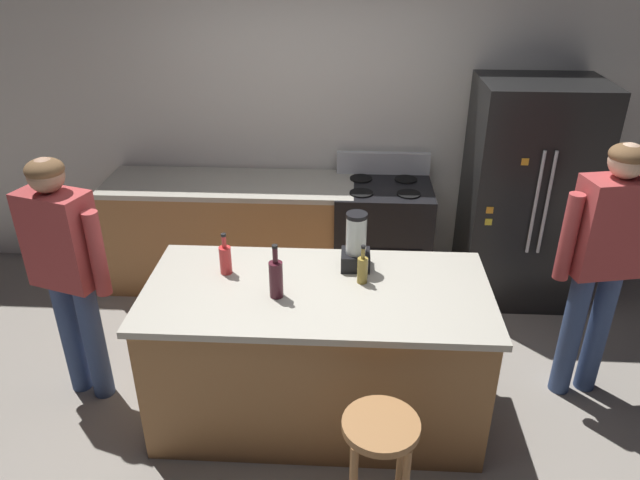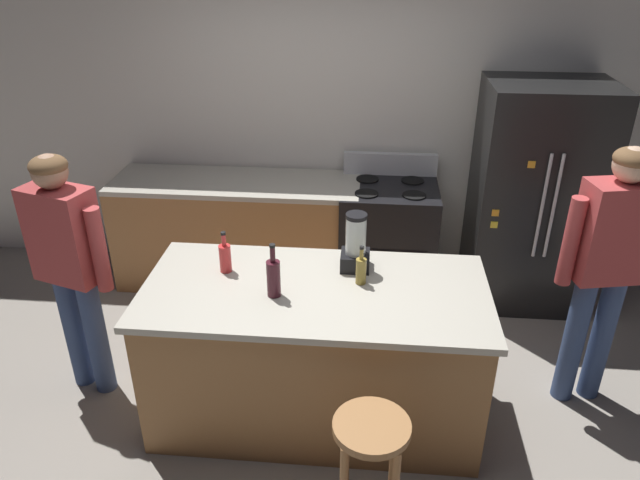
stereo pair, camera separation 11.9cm
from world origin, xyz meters
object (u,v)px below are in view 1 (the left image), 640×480
at_px(blender_appliance, 356,245).
at_px(bar_stool, 380,448).
at_px(refrigerator, 526,195).
at_px(person_by_sink_right, 605,252).
at_px(kitchen_island, 317,353).
at_px(bottle_vinegar, 362,269).
at_px(stove_range, 381,237).
at_px(person_by_island_left, 65,261).
at_px(bottle_soda, 225,259).
at_px(bottle_wine, 276,278).

bearing_deg(blender_appliance, bar_stool, -83.26).
bearing_deg(refrigerator, person_by_sink_right, -83.66).
xyz_separation_m(kitchen_island, bottle_vinegar, (0.25, 0.08, 0.54)).
bearing_deg(person_by_sink_right, stove_range, 135.37).
xyz_separation_m(bar_stool, blender_appliance, (-0.13, 1.06, 0.51)).
relative_size(stove_range, person_by_island_left, 0.68).
height_order(refrigerator, stove_range, refrigerator).
xyz_separation_m(person_by_island_left, bottle_soda, (0.95, 0.03, 0.03)).
xyz_separation_m(blender_appliance, bottle_vinegar, (0.04, -0.17, -0.06)).
xyz_separation_m(person_by_island_left, blender_appliance, (1.70, 0.13, 0.09)).
height_order(bar_stool, blender_appliance, blender_appliance).
distance_m(person_by_island_left, bottle_wine, 1.29).
bearing_deg(kitchen_island, bottle_soda, 165.20).
xyz_separation_m(kitchen_island, stove_range, (0.44, 1.52, 0.01)).
bearing_deg(stove_range, bottle_wine, -112.05).
bearing_deg(bar_stool, bottle_soda, 132.74).
xyz_separation_m(refrigerator, bottle_vinegar, (-1.28, -1.42, 0.12)).
bearing_deg(bottle_soda, person_by_island_left, -178.44).
relative_size(blender_appliance, bottle_wine, 1.11).
bearing_deg(blender_appliance, refrigerator, 43.40).
xyz_separation_m(kitchen_island, blender_appliance, (0.21, 0.25, 0.60)).
relative_size(person_by_island_left, bottle_soda, 6.28).
bearing_deg(person_by_island_left, stove_range, 36.19).
xyz_separation_m(refrigerator, blender_appliance, (-1.32, -1.25, 0.18)).
distance_m(stove_range, bottle_soda, 1.78).
relative_size(stove_range, person_by_sink_right, 0.65).
bearing_deg(refrigerator, bottle_wine, -137.78).
bearing_deg(bar_stool, stove_range, 87.58).
xyz_separation_m(kitchen_island, person_by_island_left, (-1.49, 0.12, 0.52)).
distance_m(person_by_sink_right, bar_stool, 1.80).
bearing_deg(refrigerator, bar_stool, -117.40).
relative_size(bottle_vinegar, bottle_soda, 0.92).
relative_size(kitchen_island, person_by_island_left, 1.21).
bearing_deg(kitchen_island, bottle_wine, -157.45).
bearing_deg(kitchen_island, blender_appliance, 49.49).
relative_size(kitchen_island, bottle_soda, 7.64).
bearing_deg(refrigerator, person_by_island_left, -155.42).
relative_size(refrigerator, blender_appliance, 4.98).
relative_size(person_by_sink_right, bar_stool, 2.36).
bearing_deg(blender_appliance, bottle_soda, -171.93).
relative_size(kitchen_island, blender_appliance, 5.55).
bearing_deg(blender_appliance, stove_range, 80.05).
height_order(refrigerator, bottle_wine, refrigerator).
bearing_deg(person_by_island_left, bottle_soda, 1.56).
height_order(refrigerator, person_by_sink_right, refrigerator).
bearing_deg(bottle_soda, blender_appliance, 8.07).
xyz_separation_m(refrigerator, bottle_soda, (-2.08, -1.36, 0.13)).
distance_m(stove_range, person_by_sink_right, 1.82).
height_order(blender_appliance, bottle_vinegar, blender_appliance).
bearing_deg(bottle_vinegar, bar_stool, -84.47).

